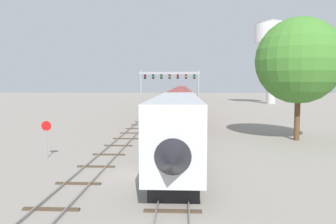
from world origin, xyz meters
TOP-DOWN VIEW (x-y plane):
  - ground_plane at (0.00, 0.00)m, footprint 400.00×400.00m
  - track_main at (2.00, 60.00)m, footprint 2.60×200.00m
  - track_near at (-3.50, 40.00)m, footprint 2.60×160.00m
  - passenger_train at (2.00, 63.07)m, footprint 3.04×138.41m
  - signal_gantry at (-0.25, 47.67)m, footprint 12.10×0.49m
  - water_tower at (27.94, 79.33)m, footprint 10.50×10.50m
  - stop_sign at (-8.00, 4.70)m, footprint 0.76×0.08m
  - trackside_tree_left at (13.99, 14.12)m, footprint 8.59×8.59m

SIDE VIEW (x-z plane):
  - ground_plane at x=0.00m, z-range 0.00..0.00m
  - track_main at x=2.00m, z-range -0.01..0.15m
  - track_near at x=-3.50m, z-range -0.01..0.15m
  - stop_sign at x=-8.00m, z-range 0.43..3.31m
  - passenger_train at x=2.00m, z-range 0.21..5.01m
  - signal_gantry at x=-0.25m, z-range 2.02..10.48m
  - trackside_tree_left at x=13.99m, z-range 1.85..14.17m
  - water_tower at x=27.94m, z-range 7.01..31.02m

